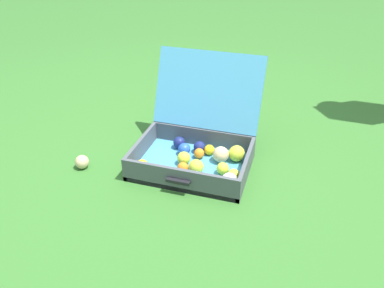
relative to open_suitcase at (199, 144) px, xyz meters
The scene contains 3 objects.
ground_plane 0.18m from the open_suitcase, 124.59° to the right, with size 16.00×16.00×0.00m, color #336B28.
open_suitcase is the anchor object (origin of this frame).
stray_ball_on_grass 0.59m from the open_suitcase, 157.15° to the right, with size 0.07×0.07×0.07m, color #D1B784.
Camera 1 is at (0.53, -1.45, 1.10)m, focal length 35.88 mm.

